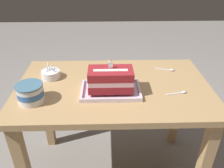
# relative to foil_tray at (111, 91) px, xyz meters

# --- Properties ---
(dining_table) EXTENTS (1.13, 0.69, 0.73)m
(dining_table) POSITION_rel_foil_tray_xyz_m (0.02, 0.08, -0.12)
(dining_table) COLOR tan
(dining_table) RESTS_ON ground_plane
(foil_tray) EXTENTS (0.33, 0.21, 0.02)m
(foil_tray) POSITION_rel_foil_tray_xyz_m (0.00, 0.00, 0.00)
(foil_tray) COLOR silver
(foil_tray) RESTS_ON dining_table
(birthday_cake) EXTENTS (0.24, 0.13, 0.17)m
(birthday_cake) POSITION_rel_foil_tray_xyz_m (-0.00, 0.00, 0.08)
(birthday_cake) COLOR maroon
(birthday_cake) RESTS_ON foil_tray
(bowl_stack) EXTENTS (0.12, 0.12, 0.10)m
(bowl_stack) POSITION_rel_foil_tray_xyz_m (-0.37, 0.18, 0.02)
(bowl_stack) COLOR white
(bowl_stack) RESTS_ON dining_table
(ice_cream_tub) EXTENTS (0.14, 0.14, 0.10)m
(ice_cream_tub) POSITION_rel_foil_tray_xyz_m (-0.42, -0.08, 0.04)
(ice_cream_tub) COLOR white
(ice_cream_tub) RESTS_ON dining_table
(serving_spoon_near_tray) EXTENTS (0.12, 0.06, 0.01)m
(serving_spoon_near_tray) POSITION_rel_foil_tray_xyz_m (0.40, 0.25, -0.00)
(serving_spoon_near_tray) COLOR silver
(serving_spoon_near_tray) RESTS_ON dining_table
(serving_spoon_by_bowls) EXTENTS (0.12, 0.04, 0.01)m
(serving_spoon_by_bowls) POSITION_rel_foil_tray_xyz_m (0.39, -0.02, -0.00)
(serving_spoon_by_bowls) COLOR silver
(serving_spoon_by_bowls) RESTS_ON dining_table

